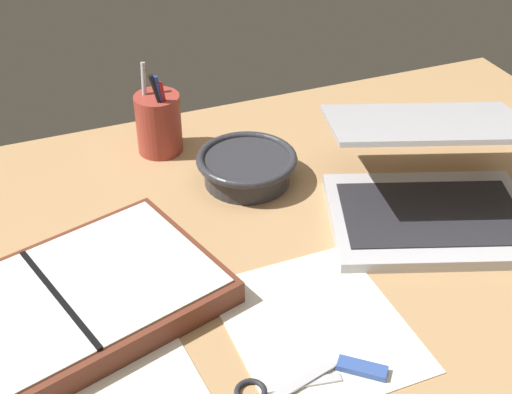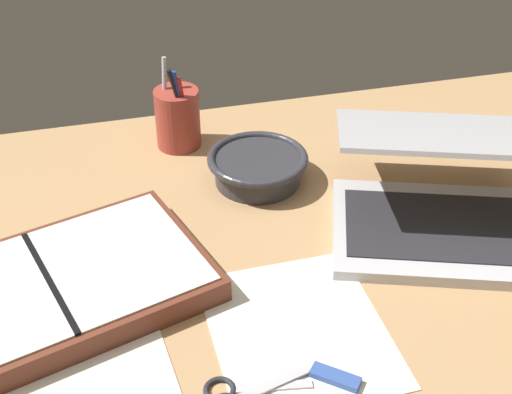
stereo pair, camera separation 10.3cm
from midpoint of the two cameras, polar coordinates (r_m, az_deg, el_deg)
name	(u,v)px [view 1 (the left image)]	position (r cm, az deg, el deg)	size (l,w,h in cm)	color
desk_top	(286,275)	(101.55, -0.49, -6.41)	(140.00, 100.00, 2.00)	tan
laptop	(430,184)	(110.90, 11.17, 0.91)	(39.28, 39.64, 16.18)	#B7B7BC
bowl	(247,167)	(117.47, -3.25, 2.36)	(16.72, 16.72, 5.05)	#2D2D33
pen_cup	(159,123)	(126.36, -10.12, 5.78)	(7.90, 7.90, 16.30)	#9E382D
planner	(60,308)	(97.42, -18.36, -8.55)	(46.35, 35.31, 3.98)	brown
paper_sheet_front	(316,325)	(92.99, 1.63, -10.35)	(21.87, 26.01, 0.16)	silver
usb_drive	(360,368)	(87.81, 4.93, -13.65)	(6.53, 5.87, 1.00)	#33519E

